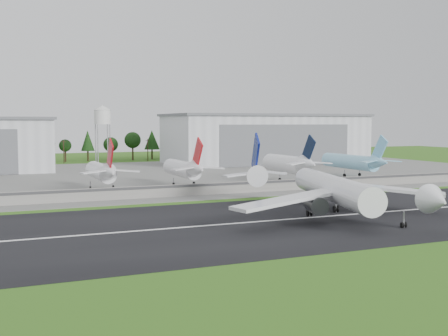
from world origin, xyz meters
name	(u,v)px	position (x,y,z in m)	size (l,w,h in m)	color
ground	(311,228)	(0.00, 0.00, 0.00)	(600.00, 600.00, 0.00)	#386618
runway	(286,220)	(0.00, 10.00, 0.05)	(320.00, 60.00, 0.10)	black
runway_centerline	(286,219)	(0.00, 10.00, 0.11)	(220.00, 1.00, 0.02)	white
apron	(148,175)	(0.00, 120.00, 0.05)	(320.00, 150.00, 0.10)	slate
blast_fence	(209,189)	(0.00, 54.99, 1.81)	(240.00, 0.61, 3.50)	gray
hangar_east	(265,138)	(75.00, 164.92, 12.63)	(102.00, 47.00, 25.20)	silver
water_tower	(102,115)	(-5.00, 185.00, 24.55)	(8.40, 8.40, 29.40)	#99999E
utility_poles	(107,162)	(0.00, 200.00, 0.00)	(230.00, 3.00, 12.00)	black
treeline	(102,161)	(0.00, 215.00, 0.00)	(320.00, 16.00, 22.00)	black
main_airliner	(335,195)	(12.16, 9.58, 4.89)	(55.22, 58.38, 18.17)	white
parked_jet_red_a	(103,172)	(-26.18, 76.52, 5.93)	(7.36, 31.29, 16.41)	white
parked_jet_red_b	(185,169)	(0.38, 76.53, 5.99)	(7.36, 31.29, 16.49)	white
parked_jet_navy	(291,164)	(39.44, 76.59, 6.40)	(7.36, 31.29, 16.93)	white
parked_jet_skyblue	(355,162)	(70.16, 81.55, 6.05)	(7.36, 37.29, 16.60)	#8ACFEF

